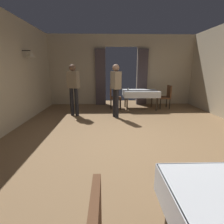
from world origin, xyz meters
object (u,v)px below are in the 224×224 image
object	(u,v)px
dining_table_mid	(140,92)
plate_mid_b	(142,90)
person_waiter_by_doorway	(73,86)
person_diner_standing_aside	(116,87)
chair_mid_right	(166,96)
glass_mid_a	(128,89)
chair_mid_left	(114,96)

from	to	relation	value
dining_table_mid	plate_mid_b	world-z (taller)	plate_mid_b
person_waiter_by_doorway	person_diner_standing_aside	xyz separation A→B (m)	(1.41, -0.28, 0.00)
dining_table_mid	person_waiter_by_doorway	size ratio (longest dim) A/B	0.80
chair_mid_right	person_diner_standing_aside	world-z (taller)	person_diner_standing_aside
glass_mid_a	plate_mid_b	distance (m)	0.55
dining_table_mid	chair_mid_right	distance (m)	1.08
dining_table_mid	plate_mid_b	size ratio (longest dim) A/B	6.48
chair_mid_right	person_waiter_by_doorway	bearing A→B (deg)	-163.35
dining_table_mid	person_waiter_by_doorway	bearing A→B (deg)	-158.59
plate_mid_b	person_diner_standing_aside	xyz separation A→B (m)	(-1.08, -1.14, 0.27)
chair_mid_right	chair_mid_left	distance (m)	2.14
chair_mid_left	person_diner_standing_aside	xyz separation A→B (m)	(0.02, -1.34, 0.51)
chair_mid_left	plate_mid_b	world-z (taller)	chair_mid_left
glass_mid_a	person_diner_standing_aside	xyz separation A→B (m)	(-0.54, -1.20, 0.22)
chair_mid_right	glass_mid_a	bearing A→B (deg)	-175.08
plate_mid_b	person_diner_standing_aside	bearing A→B (deg)	-133.49
glass_mid_a	chair_mid_left	bearing A→B (deg)	166.55
chair_mid_right	person_waiter_by_doorway	xyz separation A→B (m)	(-3.53, -1.05, 0.51)
dining_table_mid	chair_mid_right	size ratio (longest dim) A/B	1.47
chair_mid_left	plate_mid_b	bearing A→B (deg)	-10.03
glass_mid_a	person_diner_standing_aside	distance (m)	1.34
dining_table_mid	person_diner_standing_aside	xyz separation A→B (m)	(-1.05, -1.25, 0.36)
dining_table_mid	person_diner_standing_aside	world-z (taller)	person_diner_standing_aside
dining_table_mid	plate_mid_b	xyz separation A→B (m)	(0.03, -0.11, 0.09)
plate_mid_b	person_waiter_by_doorway	xyz separation A→B (m)	(-2.49, -0.86, 0.27)
chair_mid_left	person_diner_standing_aside	distance (m)	1.43
chair_mid_right	person_diner_standing_aside	bearing A→B (deg)	-147.73
chair_mid_right	chair_mid_left	world-z (taller)	same
chair_mid_left	person_waiter_by_doorway	world-z (taller)	person_waiter_by_doorway
person_diner_standing_aside	person_waiter_by_doorway	bearing A→B (deg)	168.67
person_waiter_by_doorway	glass_mid_a	bearing A→B (deg)	25.22
chair_mid_left	person_diner_standing_aside	bearing A→B (deg)	-89.13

